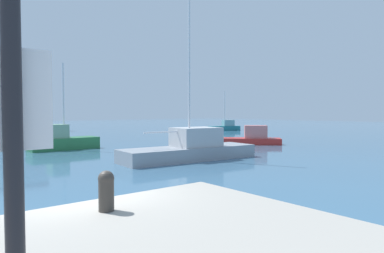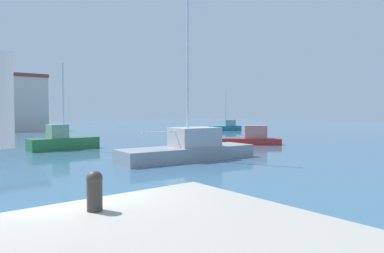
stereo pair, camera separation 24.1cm
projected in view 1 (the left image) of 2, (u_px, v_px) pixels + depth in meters
The scene contains 7 objects.
water at pixel (156, 142), 32.07m from camera, with size 160.00×160.00×0.00m, color #38607F.
mooring_bollard at pixel (106, 189), 5.74m from camera, with size 0.27×0.27×0.67m.
sailboat_green_outer_mooring at pixel (63, 141), 25.31m from camera, with size 4.91×1.80×6.31m.
sailboat_teal_distant_east at pixel (225, 127), 50.95m from camera, with size 4.92×2.37×5.75m.
motorboat_red_far_left at pixel (251, 138), 29.40m from camera, with size 4.99×4.96×1.61m.
sailboat_grey_behind_lamppost at pixel (191, 148), 19.98m from camera, with size 8.31×2.90×9.16m.
yacht_club at pixel (6, 102), 51.98m from camera, with size 9.28×9.62×8.26m.
Camera 1 is at (-2.52, -6.96, 2.76)m, focal length 32.48 mm.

